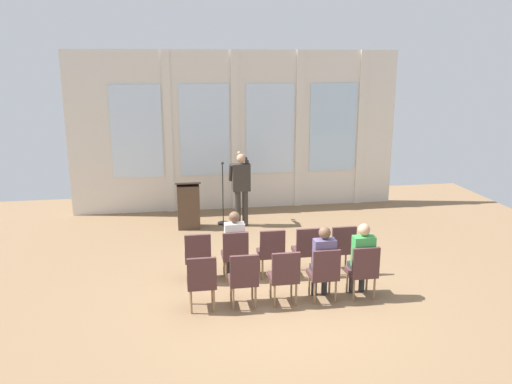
{
  "coord_description": "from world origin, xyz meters",
  "views": [
    {
      "loc": [
        -1.74,
        -7.89,
        3.93
      ],
      "look_at": [
        -0.04,
        2.4,
        1.25
      ],
      "focal_mm": 36.44,
      "sensor_mm": 36.0,
      "label": 1
    }
  ],
  "objects": [
    {
      "name": "speaker",
      "position": [
        -0.12,
        4.06,
        1.03
      ],
      "size": [
        0.52,
        0.69,
        1.77
      ],
      "color": "#332D28",
      "rests_on": "ground"
    },
    {
      "name": "lectern",
      "position": [
        -1.39,
        4.09,
        0.55
      ],
      "size": [
        0.6,
        0.48,
        1.16
      ],
      "color": "#4C3828",
      "rests_on": "ground"
    },
    {
      "name": "mic_stand",
      "position": [
        -0.55,
        4.25,
        0.34
      ],
      "size": [
        0.28,
        0.28,
        1.55
      ],
      "color": "black",
      "rests_on": "ground"
    },
    {
      "name": "chair_r1_c1",
      "position": [
        -0.67,
        -0.22,
        0.53
      ],
      "size": [
        0.46,
        0.44,
        0.94
      ],
      "color": "olive",
      "rests_on": "ground"
    },
    {
      "name": "chair_r0_c1",
      "position": [
        -0.67,
        0.9,
        0.53
      ],
      "size": [
        0.46,
        0.44,
        0.94
      ],
      "color": "olive",
      "rests_on": "ground"
    },
    {
      "name": "audience_r1_c4",
      "position": [
        1.35,
        -0.14,
        0.73
      ],
      "size": [
        0.36,
        0.39,
        1.3
      ],
      "color": "#2D2D33",
      "rests_on": "ground"
    },
    {
      "name": "audience_r1_c3",
      "position": [
        0.67,
        -0.13,
        0.72
      ],
      "size": [
        0.36,
        0.39,
        1.29
      ],
      "color": "#2D2D33",
      "rests_on": "ground"
    },
    {
      "name": "chair_r1_c3",
      "position": [
        0.67,
        -0.22,
        0.53
      ],
      "size": [
        0.46,
        0.44,
        0.94
      ],
      "color": "olive",
      "rests_on": "ground"
    },
    {
      "name": "chair_r0_c2",
      "position": [
        0.0,
        0.9,
        0.53
      ],
      "size": [
        0.46,
        0.44,
        0.94
      ],
      "color": "olive",
      "rests_on": "ground"
    },
    {
      "name": "chair_r0_c3",
      "position": [
        0.67,
        0.9,
        0.53
      ],
      "size": [
        0.46,
        0.44,
        0.94
      ],
      "color": "olive",
      "rests_on": "ground"
    },
    {
      "name": "audience_r0_c1",
      "position": [
        -0.67,
        0.98,
        0.72
      ],
      "size": [
        0.36,
        0.39,
        1.28
      ],
      "color": "#2D2D33",
      "rests_on": "ground"
    },
    {
      "name": "ground_plane",
      "position": [
        0.0,
        0.0,
        0.0
      ],
      "size": [
        14.6,
        14.6,
        0.0
      ],
      "primitive_type": "plane",
      "color": "#846647"
    },
    {
      "name": "chair_r1_c4",
      "position": [
        1.35,
        -0.22,
        0.53
      ],
      "size": [
        0.46,
        0.44,
        0.94
      ],
      "color": "olive",
      "rests_on": "ground"
    },
    {
      "name": "rear_partition",
      "position": [
        0.05,
        5.6,
        2.09
      ],
      "size": [
        8.63,
        0.14,
        4.17
      ],
      "color": "silver",
      "rests_on": "ground"
    },
    {
      "name": "chair_r1_c0",
      "position": [
        -1.35,
        -0.22,
        0.53
      ],
      "size": [
        0.46,
        0.44,
        0.94
      ],
      "color": "olive",
      "rests_on": "ground"
    },
    {
      "name": "chair_r0_c4",
      "position": [
        1.35,
        0.9,
        0.53
      ],
      "size": [
        0.46,
        0.44,
        0.94
      ],
      "color": "olive",
      "rests_on": "ground"
    },
    {
      "name": "chair_r0_c0",
      "position": [
        -1.35,
        0.9,
        0.53
      ],
      "size": [
        0.46,
        0.44,
        0.94
      ],
      "color": "olive",
      "rests_on": "ground"
    },
    {
      "name": "chair_r1_c2",
      "position": [
        0.0,
        -0.22,
        0.53
      ],
      "size": [
        0.46,
        0.44,
        0.94
      ],
      "color": "olive",
      "rests_on": "ground"
    }
  ]
}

